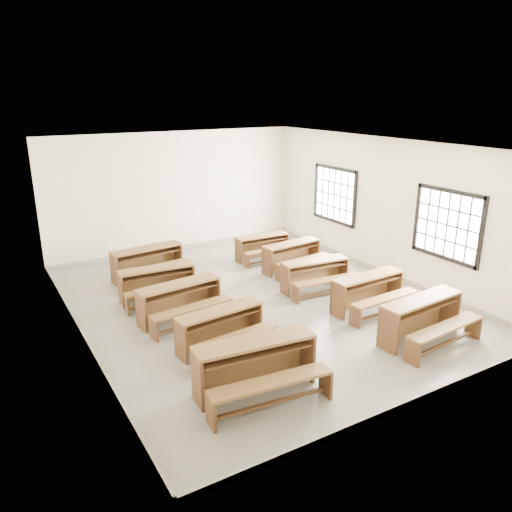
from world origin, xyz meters
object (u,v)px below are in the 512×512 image
desk_set_0 (256,363)px  desk_set_6 (369,290)px  desk_set_8 (293,254)px  desk_set_2 (181,299)px  desk_set_5 (423,316)px  desk_set_3 (158,281)px  desk_set_4 (148,261)px  desk_set_7 (316,273)px  desk_set_9 (263,245)px  desk_set_1 (221,326)px

desk_set_0 → desk_set_6: size_ratio=1.15×
desk_set_8 → desk_set_2: bearing=-165.7°
desk_set_5 → desk_set_3: bearing=125.8°
desk_set_3 → desk_set_4: bearing=83.1°
desk_set_7 → desk_set_8: 1.37m
desk_set_2 → desk_set_5: bearing=-47.8°
desk_set_7 → desk_set_9: size_ratio=1.10×
desk_set_3 → desk_set_5: size_ratio=0.91×
desk_set_1 → desk_set_2: desk_set_2 is taller
desk_set_0 → desk_set_2: 2.83m
desk_set_0 → desk_set_1: (0.15, 1.43, -0.07)m
desk_set_1 → desk_set_4: (0.04, 3.85, 0.03)m
desk_set_2 → desk_set_3: 1.16m
desk_set_1 → desk_set_5: (3.18, -1.51, 0.04)m
desk_set_6 → desk_set_4: bearing=127.0°
desk_set_1 → desk_set_8: (3.27, 2.63, -0.00)m
desk_set_1 → desk_set_9: bearing=44.3°
desk_set_4 → desk_set_9: bearing=-9.5°
desk_set_3 → desk_set_7: desk_set_3 is taller
desk_set_6 → desk_set_9: (-0.18, 3.78, -0.05)m
desk_set_0 → desk_set_9: desk_set_0 is taller
desk_set_0 → desk_set_8: (3.42, 4.07, -0.07)m
desk_set_5 → desk_set_4: bearing=116.3°
desk_set_2 → desk_set_9: (3.24, 2.32, -0.05)m
desk_set_3 → desk_set_7: bearing=-18.0°
desk_set_5 → desk_set_9: bearing=87.1°
desk_set_3 → desk_set_8: 3.47m
desk_set_0 → desk_set_9: bearing=63.8°
desk_set_5 → desk_set_7: bearing=90.3°
desk_set_4 → desk_set_7: bearing=-47.9°
desk_set_3 → desk_set_6: size_ratio=0.99×
desk_set_1 → desk_set_2: bearing=90.7°
desk_set_7 → desk_set_8: desk_set_8 is taller
desk_set_3 → desk_set_8: (3.47, 0.09, -0.01)m
desk_set_5 → desk_set_9: (-0.10, 5.22, -0.07)m
desk_set_4 → desk_set_5: 6.21m
desk_set_3 → desk_set_9: size_ratio=1.11×
desk_set_0 → desk_set_5: 3.33m
desk_set_5 → desk_set_7: 2.81m
desk_set_6 → desk_set_8: (0.01, 2.70, -0.02)m
desk_set_0 → desk_set_5: desk_set_0 is taller
desk_set_1 → desk_set_7: 3.24m
desk_set_2 → desk_set_4: desk_set_4 is taller
desk_set_4 → desk_set_8: size_ratio=1.09×
desk_set_2 → desk_set_1: bearing=-90.2°
desk_set_0 → desk_set_1: size_ratio=1.16×
desk_set_2 → desk_set_4: 2.47m
desk_set_5 → desk_set_8: size_ratio=1.10×
desk_set_5 → desk_set_7: desk_set_5 is taller
desk_set_2 → desk_set_8: bearing=13.1°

